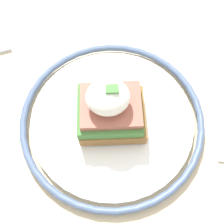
% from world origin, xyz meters
% --- Properties ---
extents(ground_plane, '(6.00, 6.00, 0.00)m').
position_xyz_m(ground_plane, '(0.00, 0.00, 0.00)').
color(ground_plane, gray).
extents(dining_table, '(0.89, 0.90, 0.77)m').
position_xyz_m(dining_table, '(0.00, 0.00, 0.65)').
color(dining_table, '#C6B28E').
rests_on(dining_table, ground_plane).
extents(plate, '(0.27, 0.27, 0.02)m').
position_xyz_m(plate, '(0.03, -0.00, 0.78)').
color(plate, white).
rests_on(plate, dining_table).
extents(sandwich, '(0.09, 0.08, 0.09)m').
position_xyz_m(sandwich, '(0.04, 0.00, 0.82)').
color(sandwich, olive).
rests_on(sandwich, plate).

